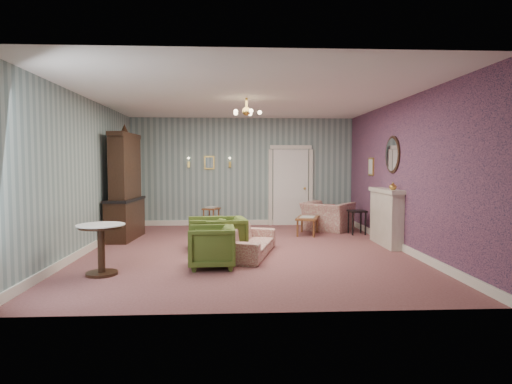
{
  "coord_description": "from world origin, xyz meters",
  "views": [
    {
      "loc": [
        -0.24,
        -8.19,
        1.65
      ],
      "look_at": [
        0.2,
        0.4,
        1.1
      ],
      "focal_mm": 30.24,
      "sensor_mm": 36.0,
      "label": 1
    }
  ],
  "objects": [
    {
      "name": "fireplace",
      "position": [
        2.86,
        0.4,
        0.58
      ],
      "size": [
        0.3,
        1.4,
        1.16
      ],
      "primitive_type": null,
      "color": "beige",
      "rests_on": "floor"
    },
    {
      "name": "door",
      "position": [
        1.3,
        3.46,
        1.08
      ],
      "size": [
        1.12,
        0.12,
        2.16
      ],
      "primitive_type": null,
      "color": "white",
      "rests_on": "floor"
    },
    {
      "name": "wall_left",
      "position": [
        -3.0,
        0.0,
        1.45
      ],
      "size": [
        0.0,
        7.0,
        7.0
      ],
      "primitive_type": "plane",
      "rotation": [
        1.57,
        0.0,
        1.57
      ],
      "color": "slate",
      "rests_on": "ground"
    },
    {
      "name": "sconce_right",
      "position": [
        -0.35,
        3.44,
        1.7
      ],
      "size": [
        0.16,
        0.12,
        0.3
      ],
      "primitive_type": null,
      "color": "gold",
      "rests_on": "wall_back"
    },
    {
      "name": "ceiling",
      "position": [
        0.0,
        0.0,
        2.9
      ],
      "size": [
        7.0,
        7.0,
        0.0
      ],
      "primitive_type": "plane",
      "rotation": [
        3.14,
        0.0,
        0.0
      ],
      "color": "white",
      "rests_on": "ground"
    },
    {
      "name": "olive_chair_c",
      "position": [
        -0.78,
        0.12,
        0.35
      ],
      "size": [
        0.72,
        0.76,
        0.7
      ],
      "primitive_type": "imported",
      "rotation": [
        0.0,
        0.0,
        -1.45
      ],
      "color": "#4A5F21",
      "rests_on": "floor"
    },
    {
      "name": "olive_chair_b",
      "position": [
        -0.42,
        -0.37,
        0.38
      ],
      "size": [
        0.8,
        0.84,
        0.76
      ],
      "primitive_type": "imported",
      "rotation": [
        0.0,
        0.0,
        -1.41
      ],
      "color": "#4A5F21",
      "rests_on": "floor"
    },
    {
      "name": "wall_right",
      "position": [
        3.0,
        0.0,
        1.45
      ],
      "size": [
        0.0,
        7.0,
        7.0
      ],
      "primitive_type": "plane",
      "rotation": [
        1.57,
        0.0,
        -1.57
      ],
      "color": "slate",
      "rests_on": "ground"
    },
    {
      "name": "side_table_black",
      "position": [
        2.65,
        1.75,
        0.29
      ],
      "size": [
        0.4,
        0.4,
        0.57
      ],
      "primitive_type": null,
      "rotation": [
        0.0,
        0.0,
        0.06
      ],
      "color": "black",
      "rests_on": "floor"
    },
    {
      "name": "wall_right_floral",
      "position": [
        2.98,
        0.0,
        1.45
      ],
      "size": [
        0.0,
        7.0,
        7.0
      ],
      "primitive_type": "plane",
      "rotation": [
        1.57,
        0.0,
        -1.57
      ],
      "color": "#A75369",
      "rests_on": "ground"
    },
    {
      "name": "wingback_chair",
      "position": [
        2.09,
        2.41,
        0.48
      ],
      "size": [
        1.29,
        1.24,
        0.95
      ],
      "primitive_type": "imported",
      "rotation": [
        0.0,
        0.0,
        2.45
      ],
      "color": "#933B3D",
      "rests_on": "floor"
    },
    {
      "name": "nesting_table",
      "position": [
        -0.83,
        2.93,
        0.29
      ],
      "size": [
        0.48,
        0.54,
        0.58
      ],
      "primitive_type": null,
      "rotation": [
        0.0,
        0.0,
        -0.37
      ],
      "color": "brown",
      "rests_on": "floor"
    },
    {
      "name": "chandelier",
      "position": [
        0.0,
        0.0,
        2.63
      ],
      "size": [
        0.56,
        0.56,
        0.36
      ],
      "primitive_type": null,
      "color": "gold",
      "rests_on": "ceiling"
    },
    {
      "name": "wall_back",
      "position": [
        0.0,
        3.5,
        1.45
      ],
      "size": [
        6.0,
        0.0,
        6.0
      ],
      "primitive_type": "plane",
      "rotation": [
        1.57,
        0.0,
        0.0
      ],
      "color": "slate",
      "rests_on": "ground"
    },
    {
      "name": "coffee_table",
      "position": [
        1.49,
        1.79,
        0.21
      ],
      "size": [
        0.69,
        0.93,
        0.43
      ],
      "primitive_type": null,
      "rotation": [
        0.0,
        0.0,
        -0.3
      ],
      "color": "brown",
      "rests_on": "floor"
    },
    {
      "name": "burgundy_cushion",
      "position": [
        2.04,
        2.26,
        0.48
      ],
      "size": [
        0.41,
        0.28,
        0.39
      ],
      "primitive_type": "cube",
      "rotation": [
        0.17,
        0.0,
        -0.35
      ],
      "color": "maroon",
      "rests_on": "wingback_chair"
    },
    {
      "name": "oval_mirror",
      "position": [
        2.96,
        0.4,
        1.85
      ],
      "size": [
        0.04,
        0.76,
        0.84
      ],
      "primitive_type": null,
      "color": "white",
      "rests_on": "wall_right"
    },
    {
      "name": "gilt_mirror_back",
      "position": [
        -0.9,
        3.46,
        1.7
      ],
      "size": [
        0.28,
        0.06,
        0.36
      ],
      "primitive_type": null,
      "color": "gold",
      "rests_on": "wall_back"
    },
    {
      "name": "wall_front",
      "position": [
        0.0,
        -3.5,
        1.45
      ],
      "size": [
        6.0,
        0.0,
        6.0
      ],
      "primitive_type": "plane",
      "rotation": [
        -1.57,
        0.0,
        0.0
      ],
      "color": "slate",
      "rests_on": "ground"
    },
    {
      "name": "dresser",
      "position": [
        -2.65,
        1.44,
        1.24
      ],
      "size": [
        0.61,
        1.52,
        2.48
      ],
      "primitive_type": null,
      "rotation": [
        0.0,
        0.0,
        -0.06
      ],
      "color": "black",
      "rests_on": "floor"
    },
    {
      "name": "mantel_vase",
      "position": [
        2.84,
        0.0,
        1.23
      ],
      "size": [
        0.15,
        0.15,
        0.15
      ],
      "primitive_type": "imported",
      "color": "gold",
      "rests_on": "fireplace"
    },
    {
      "name": "framed_print",
      "position": [
        2.97,
        1.75,
        1.6
      ],
      "size": [
        0.04,
        0.34,
        0.42
      ],
      "primitive_type": null,
      "color": "gold",
      "rests_on": "wall_right"
    },
    {
      "name": "floor",
      "position": [
        0.0,
        0.0,
        0.0
      ],
      "size": [
        7.0,
        7.0,
        0.0
      ],
      "primitive_type": "plane",
      "color": "brown",
      "rests_on": "ground"
    },
    {
      "name": "sconce_left",
      "position": [
        -1.45,
        3.44,
        1.7
      ],
      "size": [
        0.16,
        0.12,
        0.3
      ],
      "primitive_type": null,
      "color": "gold",
      "rests_on": "wall_back"
    },
    {
      "name": "sofa_chintz",
      "position": [
        0.02,
        -0.42,
        0.36
      ],
      "size": [
        0.97,
        1.91,
        0.72
      ],
      "primitive_type": "imported",
      "rotation": [
        0.0,
        0.0,
        1.32
      ],
      "color": "#933B3D",
      "rests_on": "floor"
    },
    {
      "name": "pedestal_table",
      "position": [
        -2.22,
        -1.72,
        0.38
      ],
      "size": [
        0.91,
        0.91,
        0.77
      ],
      "primitive_type": null,
      "rotation": [
        0.0,
        0.0,
        -0.37
      ],
      "color": "black",
      "rests_on": "floor"
    },
    {
      "name": "olive_chair_a",
      "position": [
        -0.61,
        -1.35,
        0.37
      ],
      "size": [
        0.71,
        0.75,
        0.74
      ],
      "primitive_type": "imported",
      "rotation": [
        0.0,
        0.0,
        -1.52
      ],
      "color": "#4A5F21",
      "rests_on": "floor"
    }
  ]
}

